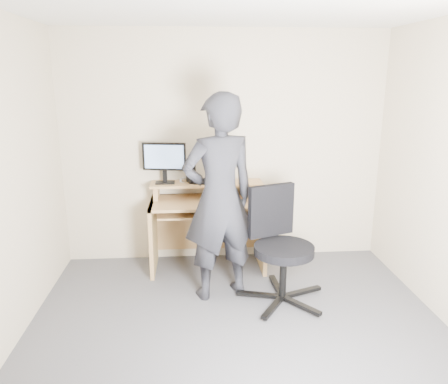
{
  "coord_description": "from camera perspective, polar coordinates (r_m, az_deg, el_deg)",
  "views": [
    {
      "loc": [
        -0.36,
        -2.95,
        2.04
      ],
      "look_at": [
        -0.06,
        1.05,
        0.95
      ],
      "focal_mm": 35.0,
      "sensor_mm": 36.0,
      "label": 1
    }
  ],
  "objects": [
    {
      "name": "desk",
      "position": [
        4.72,
        -2.19,
        -3.23
      ],
      "size": [
        1.2,
        0.6,
        0.91
      ],
      "color": "tan",
      "rests_on": "ground"
    },
    {
      "name": "external_drive",
      "position": [
        4.67,
        -4.35,
        2.43
      ],
      "size": [
        0.11,
        0.14,
        0.2
      ],
      "primitive_type": "cube",
      "rotation": [
        0.0,
        0.0,
        0.3
      ],
      "color": "black",
      "rests_on": "desk"
    },
    {
      "name": "person",
      "position": [
        3.94,
        -0.63,
        -0.87
      ],
      "size": [
        0.8,
        0.65,
        1.9
      ],
      "primitive_type": "imported",
      "rotation": [
        0.0,
        0.0,
        3.47
      ],
      "color": "black",
      "rests_on": "ground"
    },
    {
      "name": "travel_mug",
      "position": [
        4.64,
        -1.65,
        2.29
      ],
      "size": [
        0.08,
        0.08,
        0.19
      ],
      "primitive_type": "cylinder",
      "rotation": [
        0.0,
        0.0,
        -0.02
      ],
      "color": "#B7B6BB",
      "rests_on": "desk"
    },
    {
      "name": "mouse",
      "position": [
        4.51,
        2.39,
        -1.17
      ],
      "size": [
        0.1,
        0.06,
        0.04
      ],
      "primitive_type": "ellipsoid",
      "rotation": [
        0.0,
        0.0,
        0.01
      ],
      "color": "black",
      "rests_on": "desk"
    },
    {
      "name": "back_wall",
      "position": [
        4.78,
        0.03,
        5.69
      ],
      "size": [
        3.5,
        0.02,
        2.5
      ],
      "primitive_type": "cube",
      "color": "beige",
      "rests_on": "ground"
    },
    {
      "name": "ground",
      "position": [
        3.6,
        2.25,
        -19.3
      ],
      "size": [
        3.5,
        3.5,
        0.0
      ],
      "primitive_type": "plane",
      "color": "#55555A",
      "rests_on": "ground"
    },
    {
      "name": "smartphone",
      "position": [
        4.66,
        2.37,
        1.24
      ],
      "size": [
        0.09,
        0.14,
        0.01
      ],
      "primitive_type": "cube",
      "rotation": [
        0.0,
        0.0,
        -0.19
      ],
      "color": "black",
      "rests_on": "desk"
    },
    {
      "name": "office_chair",
      "position": [
        4.03,
        7.24,
        -6.4
      ],
      "size": [
        0.82,
        0.79,
        1.03
      ],
      "rotation": [
        0.0,
        0.0,
        0.37
      ],
      "color": "black",
      "rests_on": "ground"
    },
    {
      "name": "charger",
      "position": [
        4.62,
        -3.75,
        1.24
      ],
      "size": [
        0.05,
        0.05,
        0.03
      ],
      "primitive_type": "cube",
      "rotation": [
        0.0,
        0.0,
        0.17
      ],
      "color": "black",
      "rests_on": "desk"
    },
    {
      "name": "monitor",
      "position": [
        4.64,
        -7.81,
        4.28
      ],
      "size": [
        0.46,
        0.13,
        0.44
      ],
      "rotation": [
        0.0,
        0.0,
        -0.15
      ],
      "color": "black",
      "rests_on": "desk"
    },
    {
      "name": "headphones",
      "position": [
        4.75,
        -4.86,
        1.5
      ],
      "size": [
        0.17,
        0.17,
        0.06
      ],
      "primitive_type": "torus",
      "rotation": [
        0.26,
        0.0,
        0.11
      ],
      "color": "silver",
      "rests_on": "desk"
    },
    {
      "name": "keyboard",
      "position": [
        4.52,
        -1.52,
        -2.47
      ],
      "size": [
        0.49,
        0.32,
        0.03
      ],
      "primitive_type": "cube",
      "rotation": [
        0.0,
        0.0,
        -0.32
      ],
      "color": "black",
      "rests_on": "desk"
    }
  ]
}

